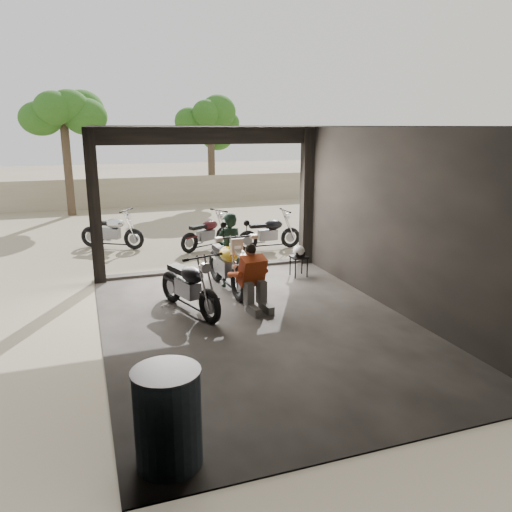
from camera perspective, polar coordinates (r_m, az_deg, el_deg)
ground at (r=8.33m, az=0.40°, el=-8.02°), size 80.00×80.00×0.00m
garage at (r=8.43m, az=-0.84°, el=1.39°), size 7.00×7.13×3.20m
boundary_wall at (r=21.56m, az=-12.33°, el=7.24°), size 18.00×0.30×1.20m
tree_left at (r=19.77m, az=-21.29°, el=15.84°), size 2.20×2.20×5.60m
tree_right at (r=21.92m, az=-5.23°, el=15.37°), size 2.20×2.20×5.00m
main_bike at (r=9.92m, az=-3.37°, el=-0.53°), size 0.86×1.91×1.25m
left_bike at (r=8.83m, az=-7.67°, el=-2.90°), size 1.19×1.81×1.14m
outside_bike_a at (r=14.02m, az=-16.18°, el=3.02°), size 1.71×1.40×1.08m
outside_bike_b at (r=13.44m, az=-5.63°, el=2.91°), size 1.63×1.23×1.02m
outside_bike_c at (r=13.35m, az=1.54°, el=2.97°), size 1.57×0.66×1.05m
rider at (r=10.13m, az=-3.09°, el=0.65°), size 0.60×0.44×1.54m
mechanic at (r=8.81m, az=-0.09°, el=-2.75°), size 0.68×0.86×1.15m
stool at (r=10.91m, az=4.91°, el=-0.38°), size 0.34×0.34×0.47m
helmet at (r=10.84m, az=4.91°, el=0.59°), size 0.32×0.33×0.25m
oil_drum at (r=5.06m, az=-10.03°, el=-17.86°), size 0.73×0.73×0.99m
sign_post at (r=11.94m, az=11.45°, el=7.48°), size 0.88×0.08×2.63m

